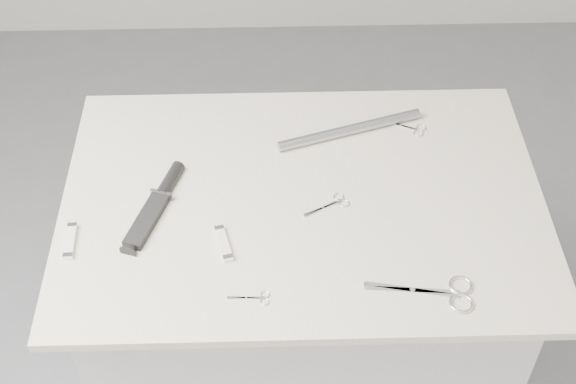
{
  "coord_description": "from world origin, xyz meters",
  "views": [
    {
      "loc": [
        -0.06,
        -1.16,
        2.11
      ],
      "look_at": [
        -0.03,
        0.02,
        0.92
      ],
      "focal_mm": 50.0,
      "sensor_mm": 36.0,
      "label": 1
    }
  ],
  "objects_px": {
    "embroidery_scissors_b": "(411,128)",
    "pocket_knife_a": "(70,241)",
    "plinth": "(301,329)",
    "large_shears": "(444,293)",
    "sheathed_knife": "(158,201)",
    "tiny_scissors": "(255,298)",
    "pocket_knife_b": "(224,243)",
    "embroidery_scissors_a": "(332,204)",
    "metal_rail": "(350,130)"
  },
  "relations": [
    {
      "from": "pocket_knife_a",
      "to": "metal_rail",
      "type": "height_order",
      "value": "metal_rail"
    },
    {
      "from": "embroidery_scissors_b",
      "to": "pocket_knife_b",
      "type": "distance_m",
      "value": 0.53
    },
    {
      "from": "embroidery_scissors_b",
      "to": "embroidery_scissors_a",
      "type": "bearing_deg",
      "value": -104.55
    },
    {
      "from": "pocket_knife_b",
      "to": "embroidery_scissors_b",
      "type": "bearing_deg",
      "value": -65.16
    },
    {
      "from": "pocket_knife_b",
      "to": "metal_rail",
      "type": "height_order",
      "value": "metal_rail"
    },
    {
      "from": "embroidery_scissors_a",
      "to": "pocket_knife_b",
      "type": "xyz_separation_m",
      "value": [
        -0.22,
        -0.1,
        0.0
      ]
    },
    {
      "from": "embroidery_scissors_a",
      "to": "pocket_knife_a",
      "type": "relative_size",
      "value": 1.1
    },
    {
      "from": "plinth",
      "to": "tiny_scissors",
      "type": "height_order",
      "value": "tiny_scissors"
    },
    {
      "from": "large_shears",
      "to": "sheathed_knife",
      "type": "bearing_deg",
      "value": 164.39
    },
    {
      "from": "tiny_scissors",
      "to": "plinth",
      "type": "bearing_deg",
      "value": 71.05
    },
    {
      "from": "embroidery_scissors_a",
      "to": "pocket_knife_a",
      "type": "distance_m",
      "value": 0.53
    },
    {
      "from": "plinth",
      "to": "sheathed_knife",
      "type": "height_order",
      "value": "sheathed_knife"
    },
    {
      "from": "large_shears",
      "to": "embroidery_scissors_a",
      "type": "height_order",
      "value": "large_shears"
    },
    {
      "from": "embroidery_scissors_a",
      "to": "sheathed_knife",
      "type": "bearing_deg",
      "value": 150.3
    },
    {
      "from": "embroidery_scissors_a",
      "to": "metal_rail",
      "type": "bearing_deg",
      "value": 48.39
    },
    {
      "from": "embroidery_scissors_a",
      "to": "tiny_scissors",
      "type": "xyz_separation_m",
      "value": [
        -0.16,
        -0.24,
        -0.0
      ]
    },
    {
      "from": "pocket_knife_b",
      "to": "plinth",
      "type": "bearing_deg",
      "value": -66.43
    },
    {
      "from": "embroidery_scissors_a",
      "to": "sheathed_knife",
      "type": "distance_m",
      "value": 0.36
    },
    {
      "from": "embroidery_scissors_a",
      "to": "metal_rail",
      "type": "distance_m",
      "value": 0.23
    },
    {
      "from": "embroidery_scissors_b",
      "to": "tiny_scissors",
      "type": "bearing_deg",
      "value": -101.82
    },
    {
      "from": "plinth",
      "to": "metal_rail",
      "type": "xyz_separation_m",
      "value": [
        0.11,
        0.2,
        0.48
      ]
    },
    {
      "from": "embroidery_scissors_b",
      "to": "pocket_knife_b",
      "type": "relative_size",
      "value": 1.11
    },
    {
      "from": "tiny_scissors",
      "to": "sheathed_knife",
      "type": "distance_m",
      "value": 0.32
    },
    {
      "from": "embroidery_scissors_a",
      "to": "embroidery_scissors_b",
      "type": "bearing_deg",
      "value": 22.3
    },
    {
      "from": "sheathed_knife",
      "to": "large_shears",
      "type": "bearing_deg",
      "value": -95.12
    },
    {
      "from": "pocket_knife_a",
      "to": "plinth",
      "type": "bearing_deg",
      "value": -79.13
    },
    {
      "from": "large_shears",
      "to": "embroidery_scissors_b",
      "type": "bearing_deg",
      "value": 98.15
    },
    {
      "from": "embroidery_scissors_b",
      "to": "sheathed_knife",
      "type": "distance_m",
      "value": 0.59
    },
    {
      "from": "large_shears",
      "to": "tiny_scissors",
      "type": "relative_size",
      "value": 2.59
    },
    {
      "from": "metal_rail",
      "to": "sheathed_knife",
      "type": "bearing_deg",
      "value": -153.11
    },
    {
      "from": "sheathed_knife",
      "to": "pocket_knife_a",
      "type": "distance_m",
      "value": 0.19
    },
    {
      "from": "embroidery_scissors_a",
      "to": "plinth",
      "type": "bearing_deg",
      "value": 132.72
    },
    {
      "from": "large_shears",
      "to": "sheathed_knife",
      "type": "relative_size",
      "value": 0.85
    },
    {
      "from": "pocket_knife_a",
      "to": "pocket_knife_b",
      "type": "relative_size",
      "value": 1.0
    },
    {
      "from": "large_shears",
      "to": "embroidery_scissors_a",
      "type": "relative_size",
      "value": 2.06
    },
    {
      "from": "pocket_knife_a",
      "to": "pocket_knife_b",
      "type": "height_order",
      "value": "same"
    },
    {
      "from": "pocket_knife_b",
      "to": "metal_rail",
      "type": "distance_m",
      "value": 0.42
    },
    {
      "from": "embroidery_scissors_b",
      "to": "pocket_knife_a",
      "type": "relative_size",
      "value": 1.11
    },
    {
      "from": "large_shears",
      "to": "tiny_scissors",
      "type": "bearing_deg",
      "value": -171.31
    },
    {
      "from": "large_shears",
      "to": "sheathed_knife",
      "type": "xyz_separation_m",
      "value": [
        -0.55,
        0.24,
        0.01
      ]
    },
    {
      "from": "pocket_knife_a",
      "to": "pocket_knife_b",
      "type": "bearing_deg",
      "value": -95.35
    },
    {
      "from": "tiny_scissors",
      "to": "sheathed_knife",
      "type": "height_order",
      "value": "sheathed_knife"
    },
    {
      "from": "embroidery_scissors_a",
      "to": "embroidery_scissors_b",
      "type": "height_order",
      "value": "same"
    },
    {
      "from": "pocket_knife_b",
      "to": "pocket_knife_a",
      "type": "bearing_deg",
      "value": 72.96
    },
    {
      "from": "embroidery_scissors_b",
      "to": "pocket_knife_a",
      "type": "bearing_deg",
      "value": -130.57
    },
    {
      "from": "plinth",
      "to": "large_shears",
      "type": "height_order",
      "value": "large_shears"
    },
    {
      "from": "large_shears",
      "to": "tiny_scissors",
      "type": "distance_m",
      "value": 0.35
    },
    {
      "from": "large_shears",
      "to": "pocket_knife_b",
      "type": "height_order",
      "value": "pocket_knife_b"
    },
    {
      "from": "large_shears",
      "to": "metal_rail",
      "type": "height_order",
      "value": "metal_rail"
    },
    {
      "from": "embroidery_scissors_a",
      "to": "tiny_scissors",
      "type": "distance_m",
      "value": 0.28
    }
  ]
}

